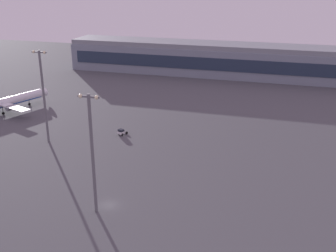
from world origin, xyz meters
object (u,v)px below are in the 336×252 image
object	(u,v)px
pushback_tug	(121,132)
apron_light_central	(43,92)
apron_light_west	(92,148)
airplane_near_gate	(3,103)

from	to	relation	value
pushback_tug	apron_light_central	bearing A→B (deg)	54.51
apron_light_central	apron_light_west	bearing A→B (deg)	-45.49
pushback_tug	apron_light_central	size ratio (longest dim) A/B	0.12
apron_light_central	apron_light_west	distance (m)	46.54
airplane_near_gate	apron_light_west	distance (m)	85.15
apron_light_west	airplane_near_gate	bearing A→B (deg)	140.12
apron_light_central	pushback_tug	bearing A→B (deg)	30.24
pushback_tug	apron_light_west	xyz separation A→B (m)	(12.54, -44.89, 14.52)
pushback_tug	airplane_near_gate	bearing A→B (deg)	14.30
airplane_near_gate	pushback_tug	xyz separation A→B (m)	(52.17, -9.17, -2.67)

